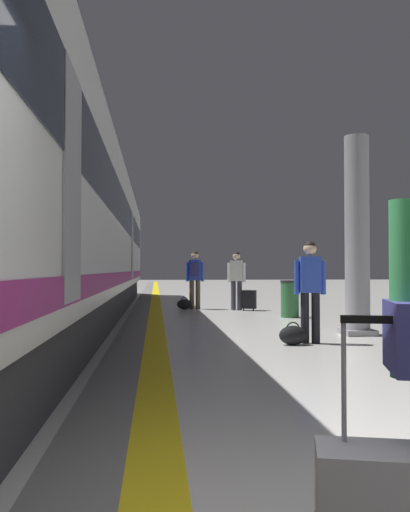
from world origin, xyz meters
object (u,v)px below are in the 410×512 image
(high_speed_train, at_px, (35,196))
(duffel_bag_near, at_px, (293,335))
(passenger_near, at_px, (310,284))
(waste_bin, at_px, (290,299))
(passenger_far, at_px, (236,276))
(passenger_mid, at_px, (195,275))
(duffel_bag_mid, at_px, (184,304))
(platform_pillar, at_px, (357,239))
(suitcase_far, at_px, (249,300))

(high_speed_train, xyz_separation_m, duffel_bag_near, (4.31, -1.68, -2.35))
(passenger_near, distance_m, waste_bin, 4.72)
(passenger_far, xyz_separation_m, waste_bin, (0.95, -2.51, -0.53))
(high_speed_train, distance_m, passenger_near, 5.12)
(passenger_mid, height_order, passenger_far, passenger_mid)
(waste_bin, bearing_deg, passenger_near, -100.21)
(high_speed_train, height_order, duffel_bag_mid, high_speed_train)
(duffel_bag_mid, distance_m, platform_pillar, 7.25)
(passenger_far, distance_m, waste_bin, 2.73)
(high_speed_train, bearing_deg, waste_bin, 29.51)
(duffel_bag_mid, bearing_deg, duffel_bag_near, -80.47)
(duffel_bag_near, relative_size, platform_pillar, 0.12)
(passenger_near, height_order, duffel_bag_near, passenger_near)
(passenger_far, bearing_deg, duffel_bag_near, -91.62)
(duffel_bag_mid, height_order, passenger_far, passenger_far)
(passenger_mid, distance_m, platform_pillar, 7.07)
(passenger_far, height_order, suitcase_far, passenger_far)
(passenger_near, relative_size, duffel_bag_near, 3.70)
(high_speed_train, distance_m, platform_pillar, 5.88)
(platform_pillar, bearing_deg, passenger_mid, 110.52)
(passenger_far, xyz_separation_m, suitcase_far, (0.32, -0.29, -0.67))
(passenger_mid, bearing_deg, duffel_bag_mid, -164.83)
(passenger_near, relative_size, suitcase_far, 2.79)
(platform_pillar, bearing_deg, duffel_bag_mid, 113.18)
(passenger_near, height_order, platform_pillar, platform_pillar)
(passenger_mid, distance_m, passenger_far, 1.28)
(passenger_near, relative_size, platform_pillar, 0.45)
(passenger_far, height_order, platform_pillar, platform_pillar)
(waste_bin, bearing_deg, high_speed_train, -150.49)
(passenger_near, relative_size, waste_bin, 1.79)
(waste_bin, bearing_deg, duffel_bag_mid, 129.94)
(passenger_near, bearing_deg, passenger_mid, 99.62)
(duffel_bag_near, height_order, passenger_mid, passenger_mid)
(duffel_bag_near, height_order, passenger_far, passenger_far)
(passenger_mid, relative_size, platform_pillar, 0.48)
(high_speed_train, relative_size, duffel_bag_mid, 77.87)
(passenger_near, distance_m, duffel_bag_near, 0.87)
(passenger_near, height_order, passenger_far, passenger_far)
(suitcase_far, bearing_deg, waste_bin, -74.29)
(passenger_far, relative_size, platform_pillar, 0.47)
(high_speed_train, height_order, duffel_bag_near, high_speed_train)
(passenger_near, bearing_deg, duffel_bag_near, -154.87)
(duffel_bag_near, xyz_separation_m, platform_pillar, (1.49, 1.18, 1.57))
(platform_pillar, relative_size, waste_bin, 3.96)
(duffel_bag_near, height_order, duffel_bag_mid, same)
(passenger_far, bearing_deg, suitcase_far, -41.71)
(duffel_bag_mid, bearing_deg, suitcase_far, -20.93)
(duffel_bag_near, bearing_deg, high_speed_train, 158.68)
(passenger_far, distance_m, suitcase_far, 0.79)
(duffel_bag_mid, bearing_deg, passenger_far, -15.28)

